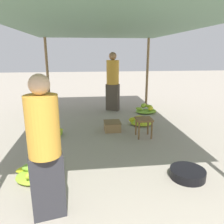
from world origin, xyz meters
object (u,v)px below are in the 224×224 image
object	(u,v)px
banana_pile_left_1	(37,171)
banana_pile_right_1	(141,121)
stool	(144,122)
banana_pile_left_0	(53,132)
vendor_foreground	(45,148)
shopper_walking_mid	(113,81)
banana_pile_right_0	(146,110)
crate_near	(112,126)
basin_black	(188,173)

from	to	relation	value
banana_pile_left_1	banana_pile_right_1	distance (m)	3.00
stool	banana_pile_right_1	bearing A→B (deg)	79.97
banana_pile_left_1	banana_pile_left_0	bearing A→B (deg)	89.57
vendor_foreground	shopper_walking_mid	size ratio (longest dim) A/B	0.88
banana_pile_left_1	banana_pile_right_0	bearing A→B (deg)	51.94
stool	banana_pile_right_0	world-z (taller)	stool
banana_pile_right_0	crate_near	distance (m)	1.86
banana_pile_right_0	banana_pile_left_1	bearing A→B (deg)	-128.06
basin_black	banana_pile_right_1	distance (m)	2.45
vendor_foreground	stool	distance (m)	2.76
basin_black	banana_pile_left_1	xyz separation A→B (m)	(-2.17, 0.30, 0.02)
banana_pile_right_1	crate_near	size ratio (longest dim) A/B	1.55
stool	basin_black	xyz separation A→B (m)	(0.22, -1.64, -0.27)
vendor_foreground	banana_pile_left_0	distance (m)	2.59
shopper_walking_mid	vendor_foreground	bearing A→B (deg)	-105.72
stool	banana_pile_left_1	size ratio (longest dim) A/B	0.68
stool	basin_black	bearing A→B (deg)	-82.31
crate_near	banana_pile_left_0	bearing A→B (deg)	-172.67
banana_pile_right_0	banana_pile_right_1	size ratio (longest dim) A/B	1.06
stool	banana_pile_left_0	world-z (taller)	stool
vendor_foreground	banana_pile_left_1	bearing A→B (deg)	110.60
vendor_foreground	crate_near	distance (m)	2.91
shopper_walking_mid	stool	bearing A→B (deg)	-80.91
banana_pile_left_1	crate_near	distance (m)	2.25
banana_pile_right_1	banana_pile_right_0	bearing A→B (deg)	68.15
vendor_foreground	banana_pile_right_0	size ratio (longest dim) A/B	2.52
stool	basin_black	distance (m)	1.67
crate_near	vendor_foreground	bearing A→B (deg)	-111.25
banana_pile_right_0	shopper_walking_mid	distance (m)	1.34
banana_pile_left_0	shopper_walking_mid	bearing A→B (deg)	52.51
banana_pile_right_1	shopper_walking_mid	size ratio (longest dim) A/B	0.33
crate_near	banana_pile_right_0	bearing A→B (deg)	49.93
banana_pile_right_1	crate_near	xyz separation A→B (m)	(-0.76, -0.34, 0.03)
stool	banana_pile_right_1	xyz separation A→B (m)	(0.14, 0.81, -0.25)
banana_pile_left_1	banana_pile_right_0	size ratio (longest dim) A/B	0.98
vendor_foreground	banana_pile_left_1	distance (m)	1.14
shopper_walking_mid	banana_pile_right_1	bearing A→B (deg)	-71.31
banana_pile_left_0	banana_pile_right_0	size ratio (longest dim) A/B	0.77
banana_pile_left_1	shopper_walking_mid	size ratio (longest dim) A/B	0.34
vendor_foreground	banana_pile_right_1	world-z (taller)	vendor_foreground
stool	shopper_walking_mid	size ratio (longest dim) A/B	0.23
stool	crate_near	size ratio (longest dim) A/B	1.09
banana_pile_left_0	banana_pile_left_1	size ratio (longest dim) A/B	0.78
banana_pile_right_0	banana_pile_right_1	world-z (taller)	banana_pile_right_0
banana_pile_right_0	banana_pile_right_1	xyz separation A→B (m)	(-0.43, -1.08, -0.00)
banana_pile_right_1	crate_near	distance (m)	0.83
basin_black	shopper_walking_mid	distance (m)	4.11
stool	crate_near	xyz separation A→B (m)	(-0.62, 0.47, -0.22)
stool	banana_pile_right_1	size ratio (longest dim) A/B	0.70
vendor_foreground	banana_pile_right_1	size ratio (longest dim) A/B	2.66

